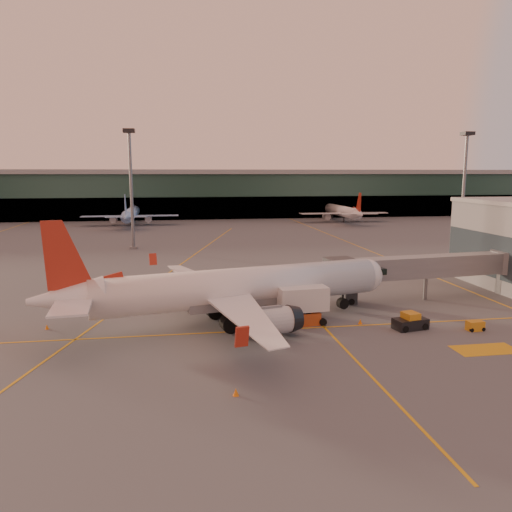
{
  "coord_description": "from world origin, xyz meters",
  "views": [
    {
      "loc": [
        -10.28,
        -44.86,
        16.4
      ],
      "look_at": [
        0.33,
        22.6,
        5.0
      ],
      "focal_mm": 35.0,
      "sensor_mm": 36.0,
      "label": 1
    }
  ],
  "objects": [
    {
      "name": "cone_wing_right",
      "position": [
        -6.33,
        -10.12,
        0.29
      ],
      "size": [
        0.47,
        0.47,
        0.6
      ],
      "color": "orange",
      "rests_on": "ground"
    },
    {
      "name": "taxi_markings",
      "position": [
        -7.32,
        44.49,
        0.01
      ],
      "size": [
        100.12,
        173.0,
        0.01
      ],
      "color": "orange",
      "rests_on": "ground"
    },
    {
      "name": "mast_west_near",
      "position": [
        -20.0,
        66.0,
        14.86
      ],
      "size": [
        2.4,
        2.4,
        25.6
      ],
      "color": "slate",
      "rests_on": "ground"
    },
    {
      "name": "cone_wing_left",
      "position": [
        -6.33,
        26.83,
        0.24
      ],
      "size": [
        0.4,
        0.4,
        0.5
      ],
      "color": "orange",
      "rests_on": "ground"
    },
    {
      "name": "catering_truck",
      "position": [
        3.05,
        6.49,
        2.36
      ],
      "size": [
        5.53,
        2.78,
        4.16
      ],
      "rotation": [
        0.0,
        0.0,
        0.08
      ],
      "color": "#AE4318",
      "rests_on": "ground"
    },
    {
      "name": "cone_fwd",
      "position": [
        9.26,
        5.53,
        0.27
      ],
      "size": [
        0.45,
        0.45,
        0.57
      ],
      "color": "orange",
      "rests_on": "ground"
    },
    {
      "name": "main_airplane",
      "position": [
        -4.88,
        7.77,
        3.91
      ],
      "size": [
        39.45,
        35.89,
        12.02
      ],
      "rotation": [
        0.0,
        0.0,
        0.23
      ],
      "color": "white",
      "rests_on": "ground"
    },
    {
      "name": "gpu_cart",
      "position": [
        20.39,
        1.46,
        0.5
      ],
      "size": [
        1.81,
        1.15,
        1.02
      ],
      "rotation": [
        0.0,
        0.0,
        0.06
      ],
      "color": "orange",
      "rests_on": "ground"
    },
    {
      "name": "jet_bridge",
      "position": [
        22.98,
        14.81,
        4.14
      ],
      "size": [
        28.53,
        6.41,
        5.92
      ],
      "color": "slate",
      "rests_on": "ground"
    },
    {
      "name": "cone_nose",
      "position": [
        15.88,
        8.07,
        0.28
      ],
      "size": [
        0.46,
        0.46,
        0.58
      ],
      "color": "orange",
      "rests_on": "ground"
    },
    {
      "name": "terminal",
      "position": [
        0.0,
        141.79,
        8.76
      ],
      "size": [
        400.0,
        20.0,
        17.6
      ],
      "color": "#19382D",
      "rests_on": "ground"
    },
    {
      "name": "mast_east_near",
      "position": [
        55.0,
        62.0,
        14.86
      ],
      "size": [
        2.4,
        2.4,
        25.6
      ],
      "color": "slate",
      "rests_on": "ground"
    },
    {
      "name": "ground",
      "position": [
        0.0,
        0.0,
        0.0
      ],
      "size": [
        600.0,
        600.0,
        0.0
      ],
      "primitive_type": "plane",
      "color": "#4C4F54",
      "rests_on": "ground"
    },
    {
      "name": "pushback_tug",
      "position": [
        13.87,
        3.0,
        0.74
      ],
      "size": [
        3.82,
        2.54,
        1.81
      ],
      "rotation": [
        0.0,
        0.0,
        0.2
      ],
      "color": "black",
      "rests_on": "ground"
    },
    {
      "name": "distant_aircraft_row",
      "position": [
        -21.0,
        118.0,
        0.0
      ],
      "size": [
        290.0,
        34.0,
        13.0
      ],
      "color": "#92BBF5",
      "rests_on": "ground"
    },
    {
      "name": "cone_tail",
      "position": [
        -24.33,
        8.96,
        0.25
      ],
      "size": [
        0.41,
        0.41,
        0.52
      ],
      "color": "orange",
      "rests_on": "ground"
    }
  ]
}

